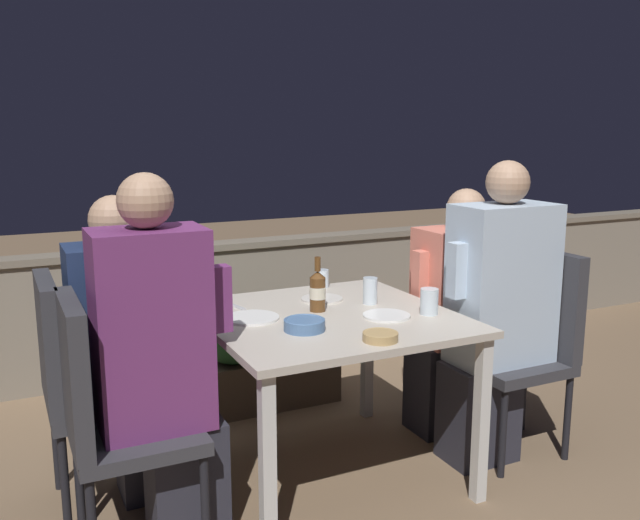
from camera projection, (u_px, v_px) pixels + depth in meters
ground_plane at (328, 473)px, 2.99m from camera, size 16.00×16.00×0.00m
parapet_wall at (218, 304)px, 4.29m from camera, size 9.00×0.18×0.79m
dining_table at (328, 333)px, 2.86m from camera, size 1.02×1.02×0.73m
planter_hedge at (266, 345)px, 3.71m from camera, size 0.74×0.47×0.58m
chair_left_near at (104, 406)px, 2.32m from camera, size 0.44×0.43×0.95m
person_purple_stripe at (162, 363)px, 2.38m from camera, size 0.48×0.26×1.35m
chair_left_far at (77, 374)px, 2.63m from camera, size 0.44×0.43×0.95m
person_navy_jumper at (130, 349)px, 2.70m from camera, size 0.48×0.26×1.25m
chair_right_near at (529, 334)px, 3.14m from camera, size 0.44×0.43×0.95m
person_blue_shirt at (496, 313)px, 3.03m from camera, size 0.51×0.26×1.36m
chair_right_far at (489, 315)px, 3.45m from camera, size 0.44×0.43×0.95m
person_coral_top at (456, 311)px, 3.35m from camera, size 0.52×0.26×1.21m
beer_bottle at (318, 290)px, 2.88m from camera, size 0.07×0.07×0.24m
plate_0 at (252, 318)px, 2.78m from camera, size 0.22×0.22×0.01m
plate_1 at (322, 299)px, 3.09m from camera, size 0.19×0.19×0.01m
plate_2 at (386, 316)px, 2.81m from camera, size 0.20×0.20×0.01m
bowl_0 at (304, 324)px, 2.62m from camera, size 0.16×0.16×0.05m
bowl_1 at (380, 336)px, 2.49m from camera, size 0.13×0.13×0.03m
glass_cup_0 at (370, 291)px, 3.01m from camera, size 0.06×0.06×0.12m
glass_cup_1 at (429, 301)px, 2.84m from camera, size 0.08×0.08×0.11m
glass_cup_2 at (322, 278)px, 3.32m from camera, size 0.07×0.07×0.09m
fork_0 at (233, 306)px, 2.97m from camera, size 0.06×0.17×0.01m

